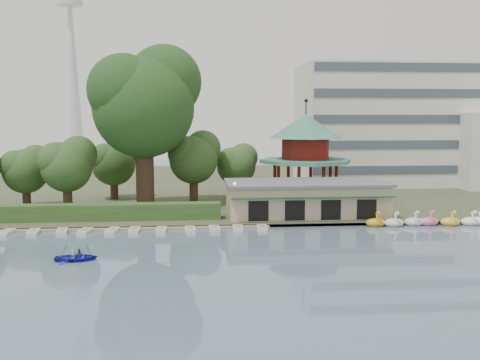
{
  "coord_description": "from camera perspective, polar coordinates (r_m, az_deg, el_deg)",
  "views": [
    {
      "loc": [
        -2.78,
        -38.62,
        11.65
      ],
      "look_at": [
        2.0,
        18.0,
        5.0
      ],
      "focal_mm": 40.0,
      "sensor_mm": 36.0,
      "label": 1
    }
  ],
  "objects": [
    {
      "name": "ground_plane",
      "position": [
        40.44,
        -0.69,
        -10.07
      ],
      "size": [
        220.0,
        220.0,
        0.0
      ],
      "primitive_type": "plane",
      "color": "slate",
      "rests_on": "ground"
    },
    {
      "name": "lamp_post",
      "position": [
        58.37,
        -0.57,
        -1.51
      ],
      "size": [
        0.36,
        0.36,
        4.28
      ],
      "color": "black",
      "rests_on": "shore"
    },
    {
      "name": "office_building",
      "position": [
        94.54,
        17.27,
        5.22
      ],
      "size": [
        38.0,
        18.0,
        20.0
      ],
      "color": "silver",
      "rests_on": "shore"
    },
    {
      "name": "swan_boats",
      "position": [
        61.78,
        19.64,
        -4.21
      ],
      "size": [
        13.61,
        2.14,
        1.92
      ],
      "color": "gold",
      "rests_on": "ground"
    },
    {
      "name": "boathouse",
      "position": [
        62.62,
        7.01,
        -1.9
      ],
      "size": [
        18.6,
        9.39,
        3.9
      ],
      "color": "tan",
      "rests_on": "shore"
    },
    {
      "name": "big_tree",
      "position": [
        67.13,
        -10.11,
        8.52
      ],
      "size": [
        13.65,
        12.72,
        20.37
      ],
      "color": "#3A281C",
      "rests_on": "shore"
    },
    {
      "name": "small_trees",
      "position": [
        70.89,
        -14.45,
        1.79
      ],
      "size": [
        39.45,
        16.17,
        9.59
      ],
      "color": "#3A281C",
      "rests_on": "shore"
    },
    {
      "name": "embankment",
      "position": [
        57.16,
        -1.95,
        -4.94
      ],
      "size": [
        220.0,
        0.6,
        0.3
      ],
      "primitive_type": "cube",
      "color": "gray",
      "rests_on": "ground"
    },
    {
      "name": "shore",
      "position": [
        91.38,
        -3.05,
        -0.53
      ],
      "size": [
        220.0,
        70.0,
        0.4
      ],
      "primitive_type": "cube",
      "color": "#424930",
      "rests_on": "ground"
    },
    {
      "name": "moored_rowboats",
      "position": [
        56.3,
        -13.54,
        -5.27
      ],
      "size": [
        32.22,
        2.72,
        0.36
      ],
      "color": "silver",
      "rests_on": "ground"
    },
    {
      "name": "broadcast_tower",
      "position": [
        184.23,
        -17.57,
        13.34
      ],
      "size": [
        8.0,
        8.0,
        96.0
      ],
      "color": "silver",
      "rests_on": "ground"
    },
    {
      "name": "rowboat_with_passengers",
      "position": [
        46.14,
        -17.06,
        -7.61
      ],
      "size": [
        4.99,
        3.7,
        2.01
      ],
      "color": "#1C26B1",
      "rests_on": "ground"
    },
    {
      "name": "dock",
      "position": [
        57.74,
        -13.97,
        -5.04
      ],
      "size": [
        34.0,
        1.6,
        0.24
      ],
      "primitive_type": "cube",
      "color": "gray",
      "rests_on": "ground"
    },
    {
      "name": "hedge",
      "position": [
        61.25,
        -16.29,
        -3.32
      ],
      "size": [
        30.0,
        2.0,
        1.8
      ],
      "primitive_type": "cube",
      "color": "#325424",
      "rests_on": "shore"
    },
    {
      "name": "pavilion",
      "position": [
        72.27,
        6.99,
        3.32
      ],
      "size": [
        12.4,
        12.4,
        13.5
      ],
      "color": "tan",
      "rests_on": "shore"
    }
  ]
}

